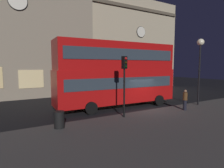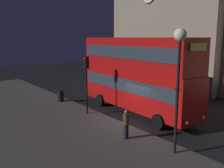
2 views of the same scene
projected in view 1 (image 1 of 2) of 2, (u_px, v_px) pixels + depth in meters
name	position (u px, v px, depth m)	size (l,w,h in m)	color
ground_plane	(147.00, 110.00, 15.55)	(80.00, 80.00, 0.00)	black
sidewalk_slab	(200.00, 125.00, 11.36)	(44.00, 8.84, 0.12)	#423F3D
building_with_clock	(25.00, 33.00, 23.65)	(14.85, 9.24, 15.79)	gray
building_plain_facade	(120.00, 46.00, 32.09)	(17.37, 8.85, 14.11)	tan
double_decker_bus	(118.00, 72.00, 16.18)	(11.12, 3.01, 5.64)	#B20F0F
traffic_light_near_kerb	(124.00, 74.00, 12.51)	(0.35, 0.38, 4.19)	black
street_lamp	(200.00, 54.00, 16.44)	(0.60, 0.60, 5.93)	black
pedestrian	(185.00, 100.00, 14.77)	(0.34, 0.34, 1.65)	black
litter_bin	(59.00, 120.00, 10.56)	(0.59, 0.59, 0.96)	black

